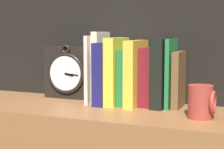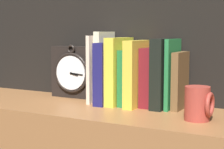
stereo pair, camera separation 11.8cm
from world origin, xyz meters
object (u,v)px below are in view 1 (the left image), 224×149
at_px(book_slot4_green, 127,77).
at_px(book_slot7_black, 161,73).
at_px(book_slot5_yellow, 136,73).
at_px(book_slot0_cream, 95,69).
at_px(book_slot6_maroon, 149,77).
at_px(book_slot8_green, 171,73).
at_px(book_slot2_navy, 106,73).
at_px(mug, 202,102).
at_px(clock, 70,72).
at_px(book_slot1_cream, 101,67).
at_px(book_slot9_brown, 179,80).
at_px(book_slot3_yellow, 117,71).

height_order(book_slot4_green, book_slot7_black, book_slot7_black).
bearing_deg(book_slot4_green, book_slot5_yellow, -19.71).
bearing_deg(book_slot0_cream, book_slot7_black, 0.65).
relative_size(book_slot6_maroon, book_slot8_green, 0.87).
distance_m(book_slot6_maroon, book_slot8_green, 0.08).
bearing_deg(book_slot2_navy, book_slot5_yellow, 0.07).
relative_size(book_slot8_green, mug, 2.34).
distance_m(clock, book_slot2_navy, 0.17).
relative_size(book_slot0_cream, book_slot1_cream, 0.95).
bearing_deg(clock, book_slot0_cream, -16.50).
relative_size(book_slot1_cream, mug, 2.59).
height_order(book_slot0_cream, book_slot5_yellow, book_slot0_cream).
distance_m(book_slot2_navy, book_slot6_maroon, 0.15).
height_order(book_slot1_cream, book_slot9_brown, book_slot1_cream).
distance_m(clock, book_slot5_yellow, 0.28).
distance_m(book_slot0_cream, mug, 0.41).
bearing_deg(book_slot3_yellow, book_slot1_cream, 164.58).
bearing_deg(book_slot0_cream, book_slot3_yellow, -3.38).
bearing_deg(book_slot1_cream, book_slot2_navy, -36.74).
height_order(book_slot6_maroon, mug, book_slot6_maroon).
height_order(book_slot3_yellow, book_slot4_green, book_slot3_yellow).
bearing_deg(book_slot1_cream, book_slot7_black, -2.82).
xyz_separation_m(book_slot2_navy, book_slot9_brown, (0.25, 0.02, -0.01)).
bearing_deg(book_slot7_black, clock, 174.84).
relative_size(book_slot1_cream, book_slot6_maroon, 1.27).
distance_m(clock, book_slot7_black, 0.36).
relative_size(clock, book_slot5_yellow, 0.92).
relative_size(clock, book_slot0_cream, 0.86).
bearing_deg(book_slot6_maroon, book_slot0_cream, -176.58).
relative_size(book_slot7_black, mug, 2.35).
bearing_deg(mug, book_slot5_yellow, 155.73).
bearing_deg(book_slot5_yellow, book_slot6_maroon, 27.25).
bearing_deg(book_slot7_black, book_slot5_yellow, -171.95).
height_order(book_slot2_navy, book_slot3_yellow, book_slot3_yellow).
xyz_separation_m(book_slot1_cream, book_slot4_green, (0.10, -0.01, -0.03)).
bearing_deg(book_slot3_yellow, book_slot6_maroon, 8.59).
xyz_separation_m(book_slot4_green, book_slot9_brown, (0.17, 0.01, -0.00)).
bearing_deg(book_slot9_brown, book_slot2_navy, -174.72).
distance_m(book_slot2_navy, book_slot7_black, 0.19).
xyz_separation_m(book_slot8_green, book_slot9_brown, (0.02, 0.00, -0.02)).
relative_size(book_slot3_yellow, book_slot7_black, 1.01).
height_order(book_slot8_green, mug, book_slot8_green).
relative_size(book_slot3_yellow, book_slot8_green, 1.01).
xyz_separation_m(book_slot5_yellow, book_slot6_maroon, (0.04, 0.02, -0.01)).
relative_size(book_slot1_cream, book_slot7_black, 1.10).
bearing_deg(book_slot3_yellow, book_slot2_navy, -173.79).
height_order(book_slot2_navy, book_slot6_maroon, book_slot2_navy).
xyz_separation_m(book_slot2_navy, mug, (0.34, -0.11, -0.06)).
xyz_separation_m(book_slot0_cream, book_slot2_navy, (0.05, -0.01, -0.01)).
distance_m(clock, book_slot1_cream, 0.14).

